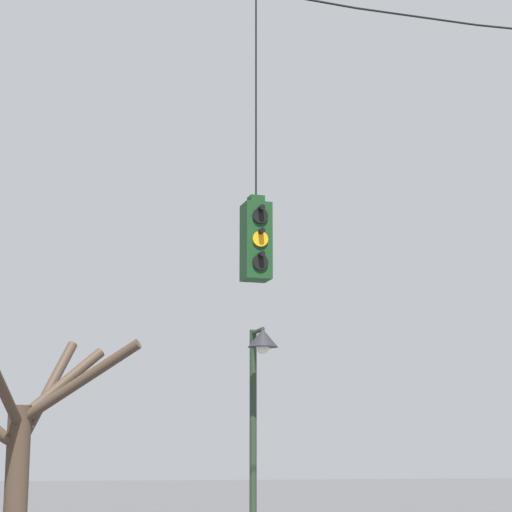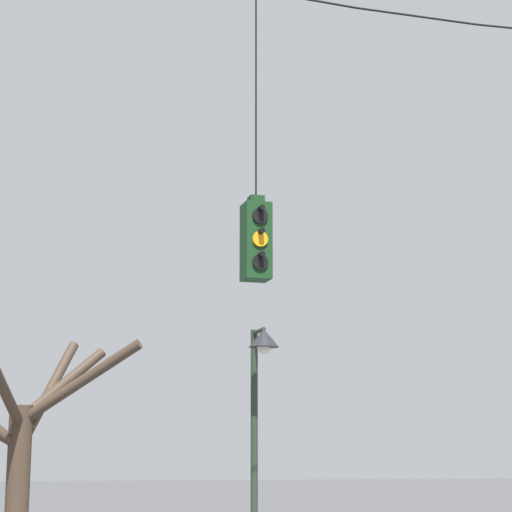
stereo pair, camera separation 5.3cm
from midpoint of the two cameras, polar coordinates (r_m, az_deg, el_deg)
name	(u,v)px [view 2 (the right image)]	position (r m, az deg, el deg)	size (l,w,h in m)	color
span_wire	(417,7)	(14.74, 9.29, 13.85)	(13.07, 0.03, 0.45)	black
traffic_light_near_right_pole	(256,238)	(12.73, 0.13, 1.01)	(0.34, 0.46, 3.97)	#143819
street_lamp	(260,389)	(16.50, 0.31, -7.63)	(0.50, 0.86, 4.32)	#233323
bare_tree	(19,450)	(17.09, -13.29, -10.73)	(3.75, 3.00, 4.26)	#423326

